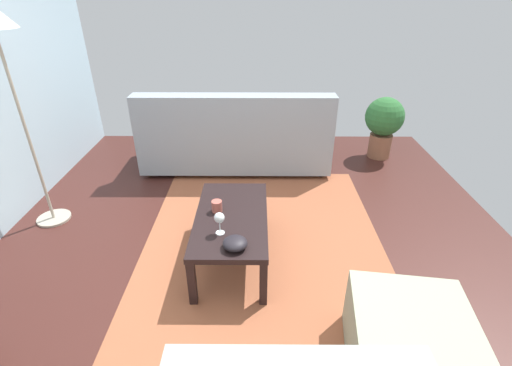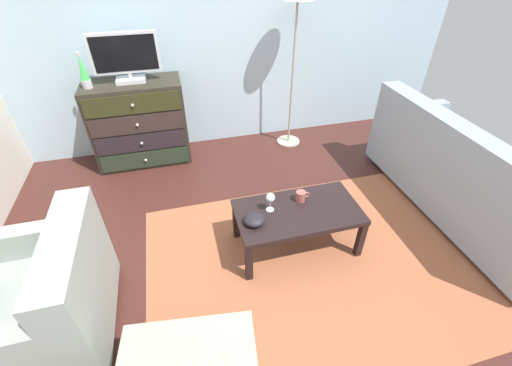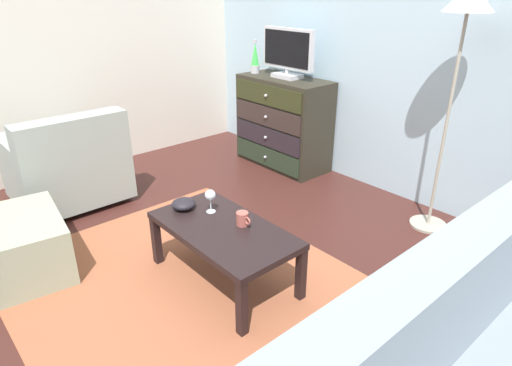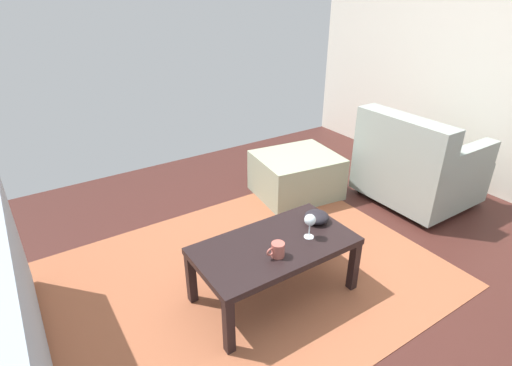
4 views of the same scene
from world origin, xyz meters
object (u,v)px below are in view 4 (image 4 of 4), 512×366
Objects in this scene: armchair at (416,165)px; ottoman at (296,175)px; wine_glass at (310,221)px; mug at (277,250)px; coffee_table at (275,250)px; bowl_decorative at (317,217)px.

ottoman is at bearing -39.45° from armchair.
mug is at bearing 9.78° from wine_glass.
wine_glass reaches higher than mug.
mug reaches higher than ottoman.
wine_glass is (-0.21, 0.06, 0.16)m from coffee_table.
ottoman is at bearing -125.32° from wine_glass.
armchair is (-1.53, -0.38, -0.16)m from wine_glass.
wine_glass reaches higher than ottoman.
armchair is 1.04m from ottoman.
mug is 0.45m from bowl_decorative.
bowl_decorative reaches higher than coffee_table.
ottoman is at bearing -122.06° from bowl_decorative.
bowl_decorative is (-0.42, -0.15, -0.01)m from mug.
ottoman is (-1.00, -1.08, -0.24)m from mug.
ottoman is (-0.73, -1.04, -0.31)m from wine_glass.
wine_glass is 0.22× the size of ottoman.
mug reaches higher than bowl_decorative.
coffee_table is 1.37× the size of ottoman.
armchair is at bearing -166.66° from mug.
mug is at bearing 13.34° from armchair.
mug is at bearing 47.20° from ottoman.
wine_glass is 0.20m from bowl_decorative.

